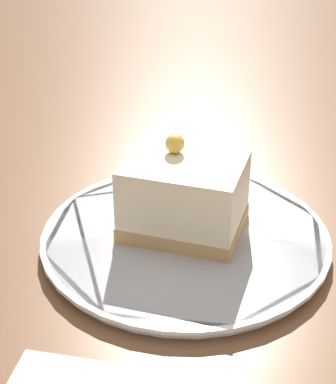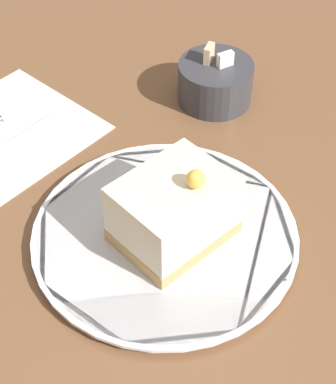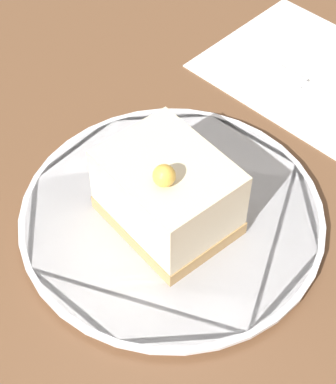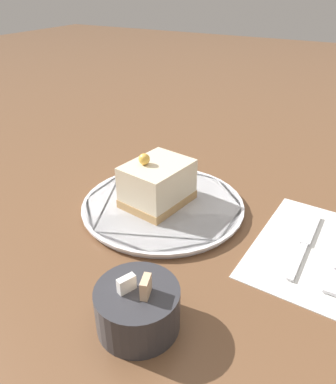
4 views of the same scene
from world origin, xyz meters
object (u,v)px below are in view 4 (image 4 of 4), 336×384
object	(u,v)px
plate	(163,205)
knife	(307,238)
cake_slice	(157,184)
sugar_bowl	(138,308)

from	to	relation	value
plate	knife	bearing A→B (deg)	-173.28
cake_slice	sugar_bowl	distance (m)	0.24
cake_slice	sugar_bowl	xyz separation A→B (m)	(-0.10, 0.22, -0.02)
plate	knife	world-z (taller)	plate
plate	sugar_bowl	distance (m)	0.24
cake_slice	sugar_bowl	world-z (taller)	cake_slice
plate	sugar_bowl	bearing A→B (deg)	113.30
plate	cake_slice	bearing A→B (deg)	17.85
cake_slice	plate	bearing A→B (deg)	-152.95
cake_slice	knife	world-z (taller)	cake_slice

